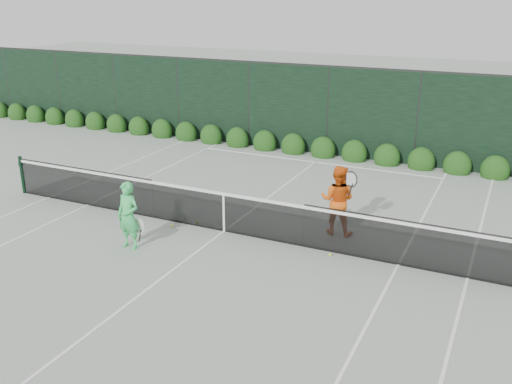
% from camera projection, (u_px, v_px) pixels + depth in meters
% --- Properties ---
extents(ground, '(80.00, 80.00, 0.00)m').
position_uv_depth(ground, '(224.00, 231.00, 13.52)').
color(ground, gray).
rests_on(ground, ground).
extents(tennis_net, '(12.90, 0.10, 1.07)m').
position_uv_depth(tennis_net, '(223.00, 210.00, 13.35)').
color(tennis_net, black).
rests_on(tennis_net, ground).
extents(player_woman, '(0.64, 0.41, 1.52)m').
position_uv_depth(player_woman, '(128.00, 216.00, 12.42)').
color(player_woman, '#3DD368').
rests_on(player_woman, ground).
extents(player_man, '(0.92, 0.68, 1.65)m').
position_uv_depth(player_man, '(338.00, 200.00, 13.15)').
color(player_man, orange).
rests_on(player_man, ground).
extents(court_lines, '(11.03, 23.83, 0.01)m').
position_uv_depth(court_lines, '(224.00, 231.00, 13.51)').
color(court_lines, white).
rests_on(court_lines, ground).
extents(windscreen_fence, '(32.00, 21.07, 3.06)m').
position_uv_depth(windscreen_fence, '(154.00, 209.00, 10.70)').
color(windscreen_fence, black).
rests_on(windscreen_fence, ground).
extents(hedge_row, '(31.66, 0.65, 0.94)m').
position_uv_depth(hedge_row, '(323.00, 150.00, 19.53)').
color(hedge_row, '#10390F').
rests_on(hedge_row, ground).
extents(tennis_balls, '(4.02, 0.76, 0.07)m').
position_uv_depth(tennis_balls, '(228.00, 231.00, 13.47)').
color(tennis_balls, '#D5E332').
rests_on(tennis_balls, ground).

